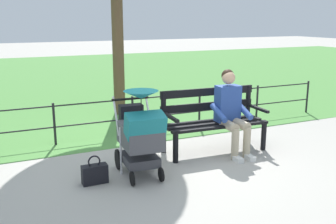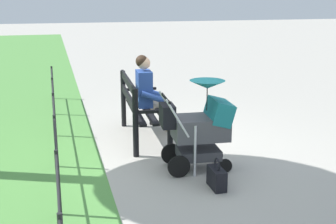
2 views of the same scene
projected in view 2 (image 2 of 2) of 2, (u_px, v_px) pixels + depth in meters
The scene contains 6 objects.
ground_plane at pixel (161, 157), 6.14m from camera, with size 60.00×60.00×0.00m, color #ADA89E.
park_bench at pixel (140, 106), 6.78m from camera, with size 1.62×0.67×0.96m.
person_on_bench at pixel (151, 93), 6.98m from camera, with size 0.55×0.74×1.28m.
stroller at pixel (201, 124), 5.60m from camera, with size 0.56×0.92×1.15m.
handbag at pixel (217, 178), 5.14m from camera, with size 0.32×0.14×0.37m.
park_fence at pixel (55, 130), 5.96m from camera, with size 8.08×0.04×0.70m.
Camera 2 is at (5.61, -1.36, 2.18)m, focal length 47.76 mm.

